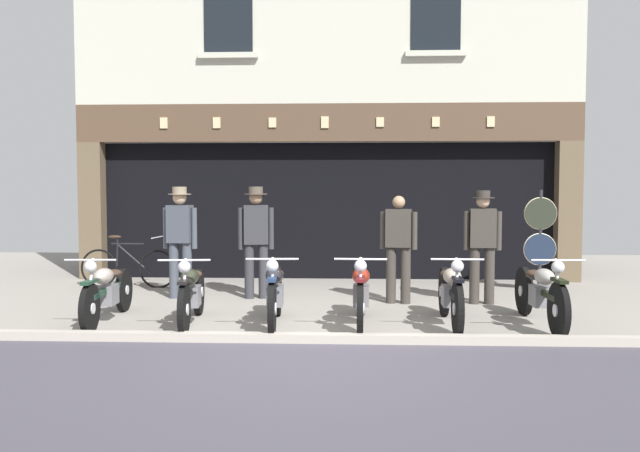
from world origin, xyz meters
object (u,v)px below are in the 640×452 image
(shopkeeper_center, at_px, (256,236))
(leaning_bicycle, at_px, (128,266))
(motorcycle_left, at_px, (192,292))
(salesman_right, at_px, (398,244))
(advert_board_far, at_px, (178,182))
(motorcycle_center_left, at_px, (275,292))
(motorcycle_center, at_px, (361,292))
(assistant_far_right, at_px, (482,241))
(tyre_sign_pole, at_px, (540,233))
(salesman_left, at_px, (180,236))
(advert_board_near, at_px, (227,183))
(motorcycle_far_left, at_px, (107,290))
(motorcycle_center_right, at_px, (451,292))
(motorcycle_right, at_px, (540,292))

(shopkeeper_center, height_order, leaning_bicycle, shopkeeper_center)
(leaning_bicycle, bearing_deg, motorcycle_left, 36.15)
(salesman_right, distance_m, advert_board_far, 4.99)
(motorcycle_center_left, height_order, motorcycle_center, motorcycle_center)
(motorcycle_center_left, height_order, assistant_far_right, assistant_far_right)
(motorcycle_center, height_order, tyre_sign_pole, tyre_sign_pole)
(motorcycle_center_left, xyz_separation_m, salesman_left, (-1.72, 1.99, 0.55))
(tyre_sign_pole, bearing_deg, motorcycle_left, -150.53)
(advert_board_far, height_order, leaning_bicycle, advert_board_far)
(shopkeeper_center, height_order, salesman_right, shopkeeper_center)
(advert_board_near, xyz_separation_m, leaning_bicycle, (-1.53, -1.31, -1.47))
(motorcycle_far_left, height_order, leaning_bicycle, leaning_bicycle)
(motorcycle_center, bearing_deg, motorcycle_center_left, 5.53)
(motorcycle_center_right, bearing_deg, leaning_bicycle, -29.18)
(motorcycle_right, height_order, assistant_far_right, assistant_far_right)
(tyre_sign_pole, bearing_deg, motorcycle_center_left, -144.49)
(motorcycle_far_left, height_order, motorcycle_left, motorcycle_left)
(motorcycle_right, bearing_deg, motorcycle_left, 0.52)
(motorcycle_center_left, xyz_separation_m, advert_board_near, (-1.43, 4.43, 1.40))
(assistant_far_right, bearing_deg, advert_board_near, -28.49)
(motorcycle_center, distance_m, motorcycle_right, 2.27)
(leaning_bicycle, bearing_deg, motorcycle_center, 57.94)
(advert_board_near, bearing_deg, salesman_left, -96.87)
(assistant_far_right, height_order, advert_board_near, advert_board_near)
(salesman_right, relative_size, advert_board_far, 1.60)
(advert_board_near, bearing_deg, leaning_bicycle, -139.31)
(assistant_far_right, bearing_deg, motorcycle_center_right, 69.78)
(tyre_sign_pole, xyz_separation_m, leaning_bicycle, (-7.10, 0.17, -0.63))
(leaning_bicycle, bearing_deg, assistant_far_right, 81.41)
(salesman_right, bearing_deg, motorcycle_center_right, 117.84)
(salesman_right, bearing_deg, motorcycle_far_left, 30.98)
(motorcycle_left, relative_size, motorcycle_right, 0.93)
(assistant_far_right, bearing_deg, shopkeeper_center, -2.13)
(salesman_right, height_order, advert_board_near, advert_board_near)
(shopkeeper_center, bearing_deg, leaning_bicycle, -31.99)
(motorcycle_center, distance_m, salesman_right, 1.79)
(shopkeeper_center, xyz_separation_m, tyre_sign_pole, (4.67, 0.91, 0.00))
(motorcycle_center, xyz_separation_m, assistant_far_right, (1.84, 1.63, 0.51))
(shopkeeper_center, height_order, advert_board_far, advert_board_far)
(shopkeeper_center, bearing_deg, motorcycle_center, 121.21)
(tyre_sign_pole, relative_size, advert_board_near, 1.56)
(motorcycle_center_right, bearing_deg, motorcycle_center, 2.13)
(motorcycle_far_left, distance_m, assistant_far_right, 5.41)
(motorcycle_left, distance_m, assistant_far_right, 4.38)
(motorcycle_center, distance_m, assistant_far_right, 2.51)
(motorcycle_right, height_order, advert_board_far, advert_board_far)
(motorcycle_far_left, height_order, motorcycle_center, motorcycle_center)
(tyre_sign_pole, height_order, advert_board_far, advert_board_far)
(salesman_left, xyz_separation_m, shopkeeper_center, (1.19, 0.06, -0.00))
(motorcycle_right, bearing_deg, salesman_left, -21.13)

